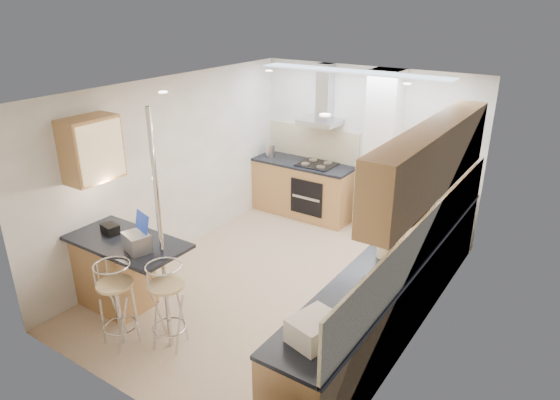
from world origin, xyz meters
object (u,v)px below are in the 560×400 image
Objects in this scene: bar_stool_near at (117,304)px; bar_stool_end at (168,306)px; laptop at (137,242)px; bread_bin at (314,329)px; microwave at (413,230)px.

bar_stool_near is 1.00× the size of bar_stool_end.
laptop is 2.31m from bread_bin.
laptop reaches higher than bar_stool_end.
bread_bin reaches higher than bar_stool_end.
laptop is at bearing 129.86° from bar_stool_end.
microwave is 2.75m from bar_stool_end.
laptop reaches higher than bread_bin.
microwave is at bearing 7.43° from bar_stool_end.
microwave is at bearing 102.21° from bread_bin.
bread_bin is (2.30, -0.22, -0.02)m from laptop.
microwave reaches higher than bar_stool_near.
bread_bin is at bearing 164.05° from microwave.
bar_stool_end is at bearing 13.72° from bar_stool_near.
bar_stool_end reaches higher than bar_stool_near.
laptop reaches higher than bar_stool_near.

